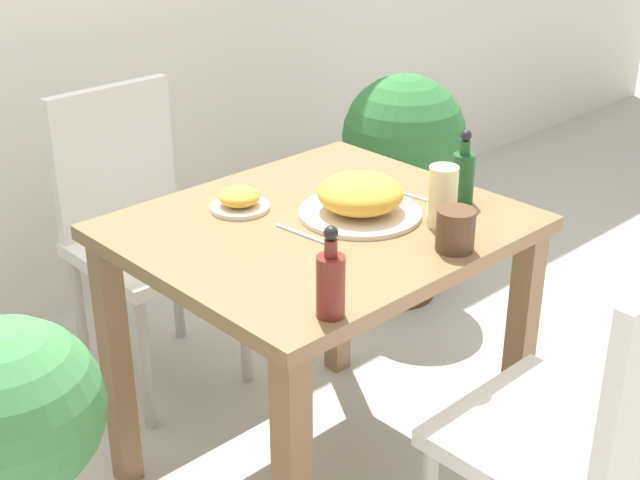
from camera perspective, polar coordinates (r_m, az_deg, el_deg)
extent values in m
plane|color=#B7B2A8|center=(2.50, 0.00, -14.50)|extent=(16.00, 16.00, 0.00)
cube|color=olive|center=(2.12, 0.00, 0.78)|extent=(0.89, 0.77, 0.04)
cube|color=olive|center=(2.37, 12.63, -7.14)|extent=(0.06, 0.06, 0.71)
cube|color=olive|center=(2.33, -12.90, -7.87)|extent=(0.06, 0.06, 0.71)
cube|color=olive|center=(2.74, 1.18, -1.86)|extent=(0.06, 0.06, 0.71)
cube|color=silver|center=(1.94, 14.89, -12.27)|extent=(0.42, 0.42, 0.04)
cylinder|color=#B7B2A8|center=(2.27, 12.87, -13.09)|extent=(0.03, 0.03, 0.43)
cube|color=silver|center=(2.68, -10.43, -0.69)|extent=(0.42, 0.42, 0.04)
cube|color=silver|center=(2.74, -13.06, 5.11)|extent=(0.40, 0.04, 0.44)
cylinder|color=#B7B2A8|center=(2.58, -11.11, -7.84)|extent=(0.03, 0.03, 0.43)
cylinder|color=#B7B2A8|center=(2.75, -4.83, -5.14)|extent=(0.03, 0.03, 0.43)
cylinder|color=#B7B2A8|center=(2.85, -15.09, -4.84)|extent=(0.03, 0.03, 0.43)
cylinder|color=#B7B2A8|center=(3.01, -9.16, -2.58)|extent=(0.03, 0.03, 0.43)
cylinder|color=beige|center=(2.14, 2.58, 1.74)|extent=(0.30, 0.30, 0.01)
ellipsoid|color=gold|center=(2.12, 2.60, 2.99)|extent=(0.21, 0.21, 0.09)
cylinder|color=beige|center=(2.18, -5.15, 2.11)|extent=(0.14, 0.14, 0.01)
ellipsoid|color=gold|center=(2.17, -5.18, 2.78)|extent=(0.10, 0.10, 0.04)
cylinder|color=#4C331E|center=(1.97, 8.66, 0.64)|extent=(0.09, 0.09, 0.09)
cylinder|color=beige|center=(2.08, 7.85, 2.78)|extent=(0.07, 0.07, 0.15)
cylinder|color=maroon|center=(1.68, 0.68, -2.99)|extent=(0.06, 0.06, 0.13)
cylinder|color=maroon|center=(1.64, 0.70, -0.53)|extent=(0.03, 0.03, 0.03)
sphere|color=black|center=(1.63, 0.70, 0.46)|extent=(0.03, 0.03, 0.03)
cylinder|color=#194C23|center=(2.22, 9.13, 3.90)|extent=(0.06, 0.06, 0.13)
cylinder|color=#194C23|center=(2.19, 9.28, 5.85)|extent=(0.03, 0.03, 0.03)
sphere|color=black|center=(2.18, 9.33, 6.63)|extent=(0.03, 0.03, 0.03)
cube|color=silver|center=(2.03, -0.93, 0.28)|extent=(0.02, 0.18, 0.00)
cube|color=silver|center=(2.26, 5.72, 2.88)|extent=(0.03, 0.18, 0.00)
sphere|color=#428947|center=(1.90, -19.19, -10.20)|extent=(0.38, 0.38, 0.38)
cylinder|color=#51331E|center=(3.29, 5.06, -1.32)|extent=(0.27, 0.27, 0.27)
cylinder|color=brown|center=(3.21, 5.20, 1.89)|extent=(0.05, 0.05, 0.13)
sphere|color=#2D6B33|center=(3.11, 5.40, 6.63)|extent=(0.43, 0.43, 0.43)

